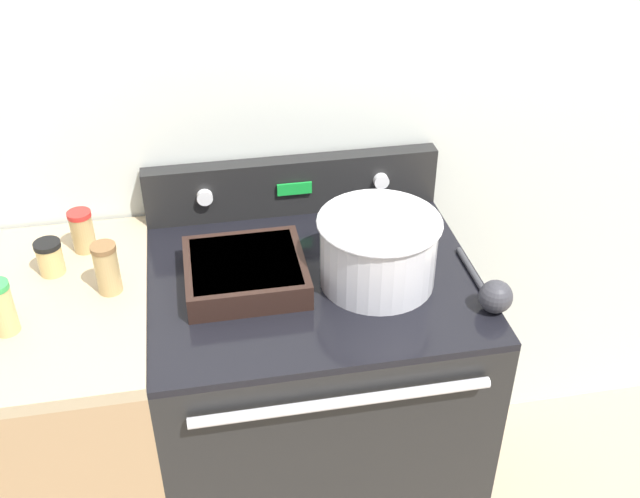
{
  "coord_description": "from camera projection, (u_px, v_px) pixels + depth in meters",
  "views": [
    {
      "loc": [
        -0.25,
        -1.08,
        1.95
      ],
      "look_at": [
        0.02,
        0.34,
        0.97
      ],
      "focal_mm": 42.0,
      "sensor_mm": 36.0,
      "label": 1
    }
  ],
  "objects": [
    {
      "name": "kitchen_wall",
      "position": [
        287.0,
        82.0,
        1.86
      ],
      "size": [
        8.0,
        0.05,
        2.5
      ],
      "color": "silver",
      "rests_on": "ground_plane"
    },
    {
      "name": "mixing_bowl",
      "position": [
        378.0,
        247.0,
        1.68
      ],
      "size": [
        0.28,
        0.28,
        0.17
      ],
      "color": "silver",
      "rests_on": "stove_range"
    },
    {
      "name": "spice_jar_green_cap",
      "position": [
        1.0,
        308.0,
        1.54
      ],
      "size": [
        0.06,
        0.06,
        0.12
      ],
      "color": "tan",
      "rests_on": "side_counter"
    },
    {
      "name": "ladle",
      "position": [
        494.0,
        295.0,
        1.64
      ],
      "size": [
        0.07,
        0.27,
        0.07
      ],
      "color": "#333338",
      "rests_on": "stove_range"
    },
    {
      "name": "casserole_dish",
      "position": [
        245.0,
        270.0,
        1.71
      ],
      "size": [
        0.27,
        0.26,
        0.06
      ],
      "color": "black",
      "rests_on": "stove_range"
    },
    {
      "name": "side_counter",
      "position": [
        54.0,
        446.0,
        1.91
      ],
      "size": [
        0.58,
        0.64,
        0.93
      ],
      "color": "tan",
      "rests_on": "ground_plane"
    },
    {
      "name": "spice_jar_black_cap",
      "position": [
        50.0,
        257.0,
        1.72
      ],
      "size": [
        0.06,
        0.06,
        0.08
      ],
      "color": "tan",
      "rests_on": "side_counter"
    },
    {
      "name": "spice_jar_red_cap",
      "position": [
        82.0,
        231.0,
        1.79
      ],
      "size": [
        0.06,
        0.06,
        0.11
      ],
      "color": "tan",
      "rests_on": "side_counter"
    },
    {
      "name": "spice_jar_brown_cap",
      "position": [
        107.0,
        268.0,
        1.65
      ],
      "size": [
        0.06,
        0.06,
        0.12
      ],
      "color": "tan",
      "rests_on": "side_counter"
    },
    {
      "name": "stove_range",
      "position": [
        314.0,
        412.0,
        2.01
      ],
      "size": [
        0.77,
        0.67,
        0.91
      ],
      "color": "black",
      "rests_on": "ground_plane"
    },
    {
      "name": "control_panel",
      "position": [
        293.0,
        185.0,
        1.95
      ],
      "size": [
        0.77,
        0.07,
        0.15
      ],
      "color": "black",
      "rests_on": "stove_range"
    }
  ]
}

